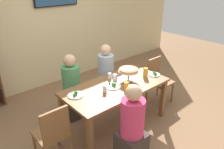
{
  "coord_description": "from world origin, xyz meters",
  "views": [
    {
      "loc": [
        -2.0,
        -2.18,
        2.29
      ],
      "look_at": [
        0.0,
        0.1,
        0.89
      ],
      "focal_mm": 34.67,
      "sensor_mm": 36.0,
      "label": 1
    }
  ],
  "objects_px": {
    "chair_head_east": "(158,78)",
    "cutlery_fork_near": "(144,85)",
    "beer_glass_amber_spare": "(126,86)",
    "water_glass_clear_spare": "(105,89)",
    "diner_far_right": "(106,77)",
    "diner_far_left": "(72,91)",
    "chair_head_west": "(53,132)",
    "beer_glass_amber_tall": "(131,90)",
    "salad_plate_far_diner": "(76,95)",
    "diner_near_left": "(132,131)",
    "beer_glass_amber_short": "(146,73)",
    "cutlery_knife_near": "(88,112)",
    "deep_dish_pizza_stand": "(129,71)",
    "salad_plate_spare": "(113,85)",
    "salad_plate_near_diner": "(154,74)",
    "dining_table": "(116,91)",
    "cutlery_knife_far": "(126,72)",
    "water_glass_clear_near": "(115,78)",
    "water_glass_clear_far": "(110,76)"
  },
  "relations": [
    {
      "from": "beer_glass_amber_short",
      "to": "diner_far_left",
      "type": "bearing_deg",
      "value": 140.53
    },
    {
      "from": "diner_far_left",
      "to": "chair_head_west",
      "type": "xyz_separation_m",
      "value": [
        -0.75,
        -0.75,
        -0.01
      ]
    },
    {
      "from": "diner_far_right",
      "to": "deep_dish_pizza_stand",
      "type": "height_order",
      "value": "diner_far_right"
    },
    {
      "from": "cutlery_knife_near",
      "to": "cutlery_knife_far",
      "type": "relative_size",
      "value": 1.0
    },
    {
      "from": "beer_glass_amber_tall",
      "to": "cutlery_knife_far",
      "type": "bearing_deg",
      "value": 50.55
    },
    {
      "from": "diner_far_right",
      "to": "salad_plate_far_diner",
      "type": "xyz_separation_m",
      "value": [
        -1.03,
        -0.58,
        0.26
      ]
    },
    {
      "from": "beer_glass_amber_spare",
      "to": "cutlery_fork_near",
      "type": "height_order",
      "value": "beer_glass_amber_spare"
    },
    {
      "from": "water_glass_clear_near",
      "to": "cutlery_knife_near",
      "type": "bearing_deg",
      "value": -152.56
    },
    {
      "from": "salad_plate_near_diner",
      "to": "beer_glass_amber_short",
      "type": "distance_m",
      "value": 0.19
    },
    {
      "from": "salad_plate_spare",
      "to": "beer_glass_amber_spare",
      "type": "bearing_deg",
      "value": -73.66
    },
    {
      "from": "cutlery_knife_near",
      "to": "salad_plate_spare",
      "type": "bearing_deg",
      "value": 8.22
    },
    {
      "from": "diner_near_left",
      "to": "beer_glass_amber_short",
      "type": "xyz_separation_m",
      "value": [
        0.94,
        0.61,
        0.33
      ]
    },
    {
      "from": "deep_dish_pizza_stand",
      "to": "salad_plate_far_diner",
      "type": "xyz_separation_m",
      "value": [
        -0.91,
        0.15,
        -0.16
      ]
    },
    {
      "from": "water_glass_clear_far",
      "to": "cutlery_fork_near",
      "type": "distance_m",
      "value": 0.59
    },
    {
      "from": "water_glass_clear_far",
      "to": "diner_far_left",
      "type": "bearing_deg",
      "value": 137.63
    },
    {
      "from": "water_glass_clear_near",
      "to": "cutlery_knife_near",
      "type": "relative_size",
      "value": 0.62
    },
    {
      "from": "chair_head_east",
      "to": "beer_glass_amber_short",
      "type": "bearing_deg",
      "value": 14.55
    },
    {
      "from": "salad_plate_near_diner",
      "to": "cutlery_knife_near",
      "type": "height_order",
      "value": "salad_plate_near_diner"
    },
    {
      "from": "beer_glass_amber_tall",
      "to": "water_glass_clear_far",
      "type": "relative_size",
      "value": 1.59
    },
    {
      "from": "diner_near_left",
      "to": "beer_glass_amber_tall",
      "type": "xyz_separation_m",
      "value": [
        0.34,
        0.37,
        0.32
      ]
    },
    {
      "from": "chair_head_west",
      "to": "salad_plate_spare",
      "type": "bearing_deg",
      "value": 3.36
    },
    {
      "from": "diner_near_left",
      "to": "water_glass_clear_spare",
      "type": "bearing_deg",
      "value": -9.15
    },
    {
      "from": "salad_plate_spare",
      "to": "water_glass_clear_near",
      "type": "xyz_separation_m",
      "value": [
        0.15,
        0.13,
        0.04
      ]
    },
    {
      "from": "chair_head_east",
      "to": "water_glass_clear_near",
      "type": "height_order",
      "value": "chair_head_east"
    },
    {
      "from": "water_glass_clear_far",
      "to": "cutlery_knife_near",
      "type": "xyz_separation_m",
      "value": [
        -0.83,
        -0.56,
        -0.04
      ]
    },
    {
      "from": "cutlery_knife_near",
      "to": "deep_dish_pizza_stand",
      "type": "bearing_deg",
      "value": 0.44
    },
    {
      "from": "salad_plate_near_diner",
      "to": "chair_head_west",
      "type": "bearing_deg",
      "value": 177.26
    },
    {
      "from": "diner_near_left",
      "to": "water_glass_clear_far",
      "type": "bearing_deg",
      "value": -25.32
    },
    {
      "from": "cutlery_fork_near",
      "to": "salad_plate_far_diner",
      "type": "bearing_deg",
      "value": 136.79
    },
    {
      "from": "salad_plate_near_diner",
      "to": "cutlery_knife_near",
      "type": "xyz_separation_m",
      "value": [
        -1.49,
        -0.16,
        -0.02
      ]
    },
    {
      "from": "beer_glass_amber_tall",
      "to": "water_glass_clear_spare",
      "type": "height_order",
      "value": "beer_glass_amber_tall"
    },
    {
      "from": "beer_glass_amber_spare",
      "to": "water_glass_clear_spare",
      "type": "relative_size",
      "value": 1.29
    },
    {
      "from": "deep_dish_pizza_stand",
      "to": "beer_glass_amber_short",
      "type": "height_order",
      "value": "deep_dish_pizza_stand"
    },
    {
      "from": "chair_head_east",
      "to": "diner_far_left",
      "type": "bearing_deg",
      "value": -22.88
    },
    {
      "from": "dining_table",
      "to": "cutlery_fork_near",
      "type": "xyz_separation_m",
      "value": [
        0.33,
        -0.28,
        0.1
      ]
    },
    {
      "from": "diner_near_left",
      "to": "chair_head_west",
      "type": "bearing_deg",
      "value": 49.62
    },
    {
      "from": "diner_near_left",
      "to": "beer_glass_amber_short",
      "type": "distance_m",
      "value": 1.16
    },
    {
      "from": "chair_head_east",
      "to": "cutlery_fork_near",
      "type": "relative_size",
      "value": 4.83
    },
    {
      "from": "diner_far_right",
      "to": "diner_far_left",
      "type": "bearing_deg",
      "value": -87.41
    },
    {
      "from": "dining_table",
      "to": "diner_near_left",
      "type": "xyz_separation_m",
      "value": [
        -0.37,
        -0.71,
        -0.15
      ]
    },
    {
      "from": "water_glass_clear_far",
      "to": "cutlery_knife_near",
      "type": "relative_size",
      "value": 0.51
    },
    {
      "from": "beer_glass_amber_short",
      "to": "salad_plate_far_diner",
      "type": "bearing_deg",
      "value": 168.7
    },
    {
      "from": "chair_head_east",
      "to": "water_glass_clear_near",
      "type": "distance_m",
      "value": 1.09
    },
    {
      "from": "diner_far_left",
      "to": "salad_plate_spare",
      "type": "relative_size",
      "value": 4.47
    },
    {
      "from": "diner_far_right",
      "to": "beer_glass_amber_spare",
      "type": "distance_m",
      "value": 1.07
    },
    {
      "from": "beer_glass_amber_tall",
      "to": "water_glass_clear_spare",
      "type": "relative_size",
      "value": 1.38
    },
    {
      "from": "salad_plate_far_diner",
      "to": "beer_glass_amber_short",
      "type": "xyz_separation_m",
      "value": [
        1.21,
        -0.24,
        0.06
      ]
    },
    {
      "from": "deep_dish_pizza_stand",
      "to": "diner_far_left",
      "type": "bearing_deg",
      "value": 133.18
    },
    {
      "from": "diner_near_left",
      "to": "diner_far_right",
      "type": "bearing_deg",
      "value": -28.07
    },
    {
      "from": "chair_head_west",
      "to": "beer_glass_amber_tall",
      "type": "height_order",
      "value": "beer_glass_amber_tall"
    }
  ]
}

